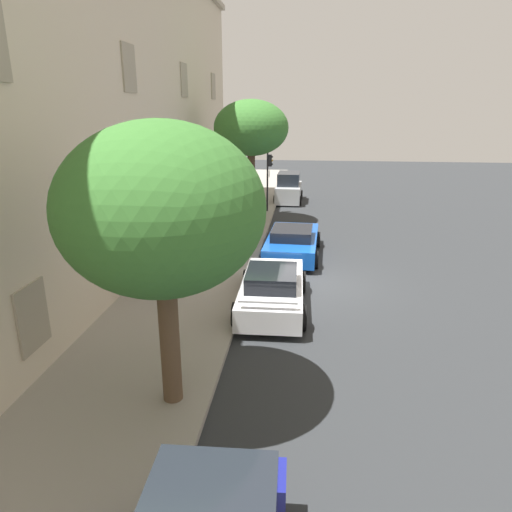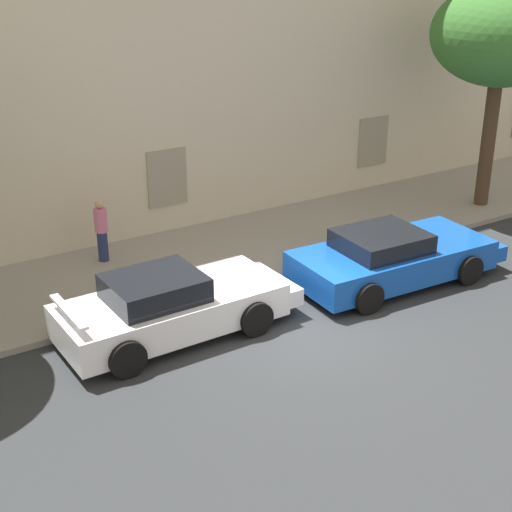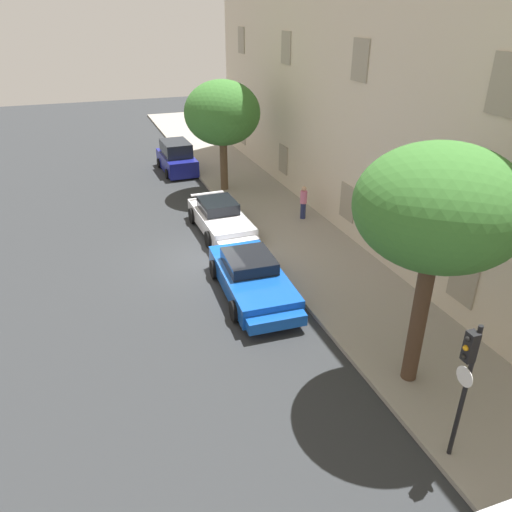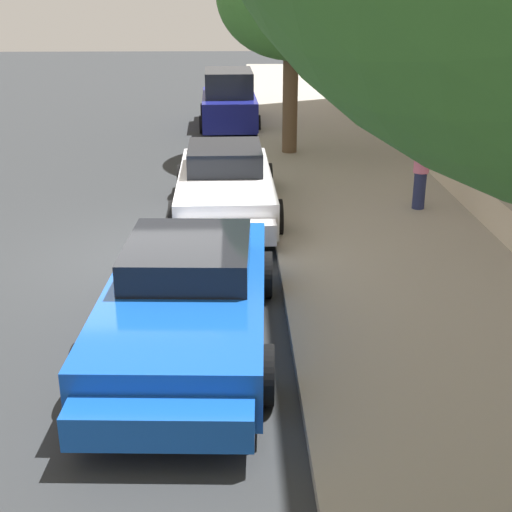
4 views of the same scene
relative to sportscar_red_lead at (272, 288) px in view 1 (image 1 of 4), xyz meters
name	(u,v)px [view 1 (image 1 of 4)]	position (x,y,z in m)	size (l,w,h in m)	color
ground_plane	(313,282)	(2.22, -1.30, -0.62)	(80.00, 80.00, 0.00)	#2B2D30
sidewalk	(197,276)	(2.22, 2.91, -0.55)	(60.00, 4.02, 0.14)	gray
building_facade	(78,102)	(2.22, 6.74, 5.52)	(34.87, 4.14, 12.23)	beige
sportscar_red_lead	(272,288)	(0.00, 0.00, 0.00)	(4.91, 2.15, 1.36)	white
sportscar_yellow_flank	(293,241)	(5.43, -0.45, -0.03)	(5.16, 2.40, 1.28)	#144CB2
hatchback_distant	(289,189)	(16.93, 0.20, 0.24)	(3.62, 1.82, 1.92)	#B2B7BC
tree_near_kerb	(162,211)	(-5.25, 1.69, 3.53)	(3.87, 3.87, 5.64)	brown
tree_midblock	(251,129)	(10.91, 1.95, 4.30)	(3.82, 3.82, 6.23)	#473323
traffic_light	(269,171)	(13.31, 1.22, 1.83)	(0.44, 0.36, 3.38)	black
pedestrian_admiring	(149,273)	(-0.02, 3.93, 0.33)	(0.43, 0.43, 1.56)	navy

